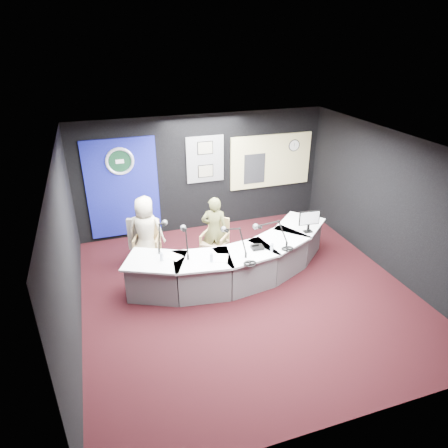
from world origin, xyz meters
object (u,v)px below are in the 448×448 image
object	(u,v)px
broadcast_desk	(235,261)
person_man	(146,232)
armchair_left	(147,244)
armchair_right	(215,243)
person_woman	(215,230)

from	to	relation	value
broadcast_desk	person_man	world-z (taller)	person_man
armchair_left	person_man	size ratio (longest dim) A/B	0.62
armchair_left	person_man	xyz separation A→B (m)	(0.00, 0.00, 0.29)
armchair_right	person_man	distance (m)	1.44
armchair_right	person_woman	distance (m)	0.30
armchair_right	armchair_left	bearing A→B (deg)	-151.97
armchair_left	person_woman	bearing A→B (deg)	7.73
armchair_left	person_woman	xyz separation A→B (m)	(1.37, -0.31, 0.26)
armchair_right	broadcast_desk	bearing A→B (deg)	-33.99
armchair_left	armchair_right	xyz separation A→B (m)	(1.37, -0.31, -0.03)
armchair_left	person_woman	size ratio (longest dim) A/B	0.64
person_woman	armchair_left	bearing A→B (deg)	9.64
broadcast_desk	armchair_right	xyz separation A→B (m)	(-0.20, 0.73, 0.07)
armchair_right	person_woman	size ratio (longest dim) A/B	0.60
broadcast_desk	armchair_left	bearing A→B (deg)	146.26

